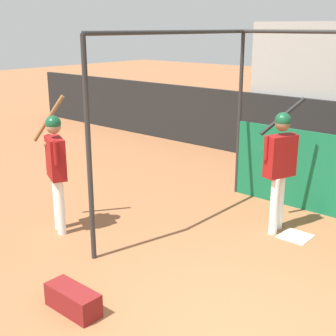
# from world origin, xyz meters

# --- Properties ---
(ground_plane) EXTENTS (60.00, 60.00, 0.00)m
(ground_plane) POSITION_xyz_m (0.00, 0.00, 0.00)
(ground_plane) COLOR #935B38
(batting_cage) EXTENTS (4.22, 3.70, 3.05)m
(batting_cage) POSITION_xyz_m (-0.39, 3.18, 1.26)
(batting_cage) COLOR #282828
(batting_cage) RESTS_ON ground
(home_plate) EXTENTS (0.44, 0.44, 0.02)m
(home_plate) POSITION_xyz_m (-0.64, 2.61, 0.01)
(home_plate) COLOR white
(home_plate) RESTS_ON ground
(player_batter) EXTENTS (0.60, 0.99, 2.04)m
(player_batter) POSITION_xyz_m (-0.99, 2.62, 1.17)
(player_batter) COLOR white
(player_batter) RESTS_ON ground
(player_waiting) EXTENTS (0.83, 0.56, 2.11)m
(player_waiting) POSITION_xyz_m (-3.56, 0.38, 1.13)
(player_waiting) COLOR white
(player_waiting) RESTS_ON ground
(equipment_bag) EXTENTS (0.70, 0.28, 0.28)m
(equipment_bag) POSITION_xyz_m (-1.66, -0.85, 0.14)
(equipment_bag) COLOR maroon
(equipment_bag) RESTS_ON ground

